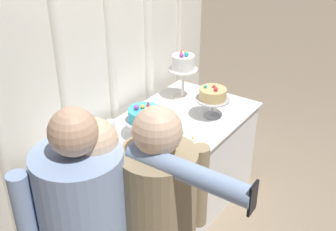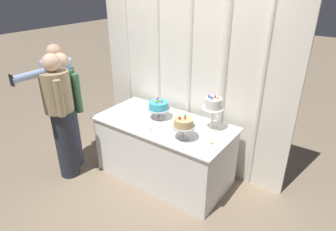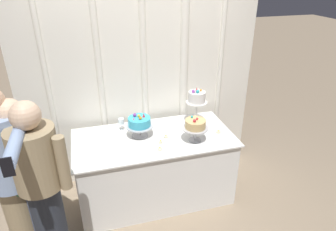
# 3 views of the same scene
# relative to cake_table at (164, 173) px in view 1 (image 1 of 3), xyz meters

# --- Properties ---
(ground_plane) EXTENTS (24.00, 24.00, 0.00)m
(ground_plane) POSITION_rel_cake_table_xyz_m (0.00, -0.10, -0.39)
(ground_plane) COLOR gray
(draped_curtain) EXTENTS (2.74, 0.16, 2.89)m
(draped_curtain) POSITION_rel_cake_table_xyz_m (0.02, 0.52, 1.12)
(draped_curtain) COLOR white
(draped_curtain) RESTS_ON ground_plane
(cake_table) EXTENTS (1.70, 0.84, 0.78)m
(cake_table) POSITION_rel_cake_table_xyz_m (0.00, 0.00, 0.00)
(cake_table) COLOR white
(cake_table) RESTS_ON ground_plane
(cake_display_leftmost) EXTENTS (0.30, 0.30, 0.26)m
(cake_display_leftmost) POSITION_rel_cake_table_xyz_m (-0.14, 0.07, 0.55)
(cake_display_leftmost) COLOR #B2B2B7
(cake_display_leftmost) RESTS_ON cake_table
(cake_display_center) EXTENTS (0.27, 0.27, 0.27)m
(cake_display_center) POSITION_rel_cake_table_xyz_m (0.39, -0.18, 0.57)
(cake_display_center) COLOR #B2B2B7
(cake_display_center) RESTS_ON cake_table
(cake_display_rightmost) EXTENTS (0.25, 0.25, 0.43)m
(cake_display_rightmost) POSITION_rel_cake_table_xyz_m (0.55, 0.19, 0.68)
(cake_display_rightmost) COLOR silver
(cake_display_rightmost) RESTS_ON cake_table
(wine_glass) EXTENTS (0.07, 0.07, 0.15)m
(wine_glass) POSITION_rel_cake_table_xyz_m (-0.31, 0.25, 0.50)
(wine_glass) COLOR silver
(wine_glass) RESTS_ON cake_table
(tealight_far_left) EXTENTS (0.05, 0.05, 0.04)m
(tealight_far_left) POSITION_rel_cake_table_xyz_m (-0.00, -0.25, 0.40)
(tealight_far_left) COLOR beige
(tealight_far_left) RESTS_ON cake_table
(tealight_near_left) EXTENTS (0.04, 0.04, 0.04)m
(tealight_near_left) POSITION_rel_cake_table_xyz_m (0.04, -0.13, 0.40)
(tealight_near_left) COLOR beige
(tealight_near_left) RESTS_ON cake_table
(tealight_near_right) EXTENTS (0.05, 0.05, 0.04)m
(tealight_near_right) POSITION_rel_cake_table_xyz_m (0.12, -0.04, 0.40)
(tealight_near_right) COLOR beige
(tealight_near_right) RESTS_ON cake_table
(tealight_far_right) EXTENTS (0.05, 0.05, 0.04)m
(tealight_far_right) POSITION_rel_cake_table_xyz_m (0.70, -0.10, 0.40)
(tealight_far_right) COLOR beige
(tealight_far_right) RESTS_ON cake_table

